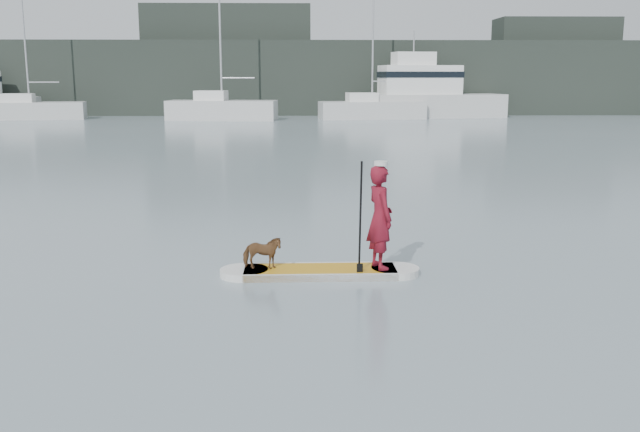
{
  "coord_description": "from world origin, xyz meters",
  "views": [
    {
      "loc": [
        -3.75,
        -8.26,
        3.25
      ],
      "look_at": [
        -3.46,
        3.09,
        1.0
      ],
      "focal_mm": 40.0,
      "sensor_mm": 36.0,
      "label": 1
    }
  ],
  "objects_px": {
    "dog": "(262,253)",
    "paddleboard": "(320,272)",
    "paddler": "(380,217)",
    "sailboat_c": "(221,108)",
    "sailboat_d": "(371,108)",
    "motor_yacht_a": "(427,94)",
    "sailboat_b": "(29,109)"
  },
  "relations": [
    {
      "from": "sailboat_d",
      "to": "motor_yacht_a",
      "type": "bearing_deg",
      "value": 13.67
    },
    {
      "from": "paddleboard",
      "to": "motor_yacht_a",
      "type": "height_order",
      "value": "motor_yacht_a"
    },
    {
      "from": "dog",
      "to": "sailboat_d",
      "type": "relative_size",
      "value": 0.06
    },
    {
      "from": "paddleboard",
      "to": "sailboat_d",
      "type": "distance_m",
      "value": 42.73
    },
    {
      "from": "paddler",
      "to": "sailboat_d",
      "type": "height_order",
      "value": "sailboat_d"
    },
    {
      "from": "dog",
      "to": "sailboat_d",
      "type": "xyz_separation_m",
      "value": [
        5.86,
        42.45,
        0.43
      ]
    },
    {
      "from": "motor_yacht_a",
      "to": "sailboat_c",
      "type": "bearing_deg",
      "value": -179.45
    },
    {
      "from": "sailboat_b",
      "to": "paddleboard",
      "type": "bearing_deg",
      "value": -74.17
    },
    {
      "from": "paddleboard",
      "to": "sailboat_d",
      "type": "bearing_deg",
      "value": 82.73
    },
    {
      "from": "paddler",
      "to": "sailboat_b",
      "type": "height_order",
      "value": "sailboat_b"
    },
    {
      "from": "dog",
      "to": "paddler",
      "type": "bearing_deg",
      "value": -85.75
    },
    {
      "from": "dog",
      "to": "sailboat_c",
      "type": "distance_m",
      "value": 41.88
    },
    {
      "from": "paddleboard",
      "to": "sailboat_d",
      "type": "height_order",
      "value": "sailboat_d"
    },
    {
      "from": "paddleboard",
      "to": "sailboat_d",
      "type": "relative_size",
      "value": 0.29
    },
    {
      "from": "paddleboard",
      "to": "dog",
      "type": "bearing_deg",
      "value": -180.0
    },
    {
      "from": "paddler",
      "to": "sailboat_c",
      "type": "xyz_separation_m",
      "value": [
        -7.18,
        41.52,
        -0.13
      ]
    },
    {
      "from": "dog",
      "to": "sailboat_d",
      "type": "height_order",
      "value": "sailboat_d"
    },
    {
      "from": "paddleboard",
      "to": "sailboat_b",
      "type": "bearing_deg",
      "value": 115.1
    },
    {
      "from": "sailboat_b",
      "to": "motor_yacht_a",
      "type": "bearing_deg",
      "value": -6.8
    },
    {
      "from": "sailboat_d",
      "to": "motor_yacht_a",
      "type": "relative_size",
      "value": 1.02
    },
    {
      "from": "dog",
      "to": "motor_yacht_a",
      "type": "relative_size",
      "value": 0.06
    },
    {
      "from": "paddleboard",
      "to": "paddler",
      "type": "height_order",
      "value": "paddler"
    },
    {
      "from": "paddleboard",
      "to": "dog",
      "type": "height_order",
      "value": "dog"
    },
    {
      "from": "sailboat_c",
      "to": "sailboat_d",
      "type": "xyz_separation_m",
      "value": [
        11.11,
        0.91,
        -0.02
      ]
    },
    {
      "from": "paddler",
      "to": "dog",
      "type": "xyz_separation_m",
      "value": [
        -1.93,
        -0.02,
        -0.58
      ]
    },
    {
      "from": "sailboat_d",
      "to": "paddleboard",
      "type": "bearing_deg",
      "value": -104.08
    },
    {
      "from": "sailboat_c",
      "to": "sailboat_d",
      "type": "bearing_deg",
      "value": 9.84
    },
    {
      "from": "dog",
      "to": "sailboat_c",
      "type": "xyz_separation_m",
      "value": [
        -5.25,
        41.54,
        0.45
      ]
    },
    {
      "from": "dog",
      "to": "paddleboard",
      "type": "bearing_deg",
      "value": -85.75
    },
    {
      "from": "sailboat_d",
      "to": "dog",
      "type": "bearing_deg",
      "value": -105.35
    },
    {
      "from": "paddler",
      "to": "paddleboard",
      "type": "bearing_deg",
      "value": 72.88
    },
    {
      "from": "paddler",
      "to": "sailboat_b",
      "type": "distance_m",
      "value": 47.65
    }
  ]
}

